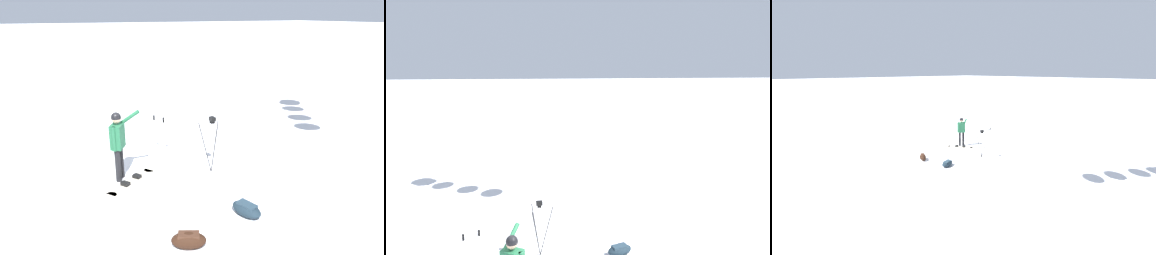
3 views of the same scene
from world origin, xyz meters
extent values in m
sphere|color=tan|center=(0.27, -0.47, 1.56)|extent=(0.23, 0.23, 0.23)
sphere|color=black|center=(0.27, -0.47, 1.59)|extent=(0.24, 0.24, 0.24)
cylinder|color=#1E5938|center=(-0.04, -0.49, 1.53)|extent=(0.50, 0.37, 0.41)
ellipsoid|color=#192833|center=(-1.58, 2.22, 0.13)|extent=(0.53, 0.74, 0.27)
cube|color=#263A47|center=(-1.58, 2.22, 0.23)|extent=(0.32, 0.44, 0.08)
cylinder|color=#262628|center=(-1.91, 0.35, 0.66)|extent=(0.08, 0.36, 1.32)
cylinder|color=#262628|center=(-2.08, 0.09, 0.66)|extent=(0.32, 0.22, 1.32)
cylinder|color=#262628|center=(-1.80, 0.09, 0.66)|extent=(0.31, 0.23, 1.32)
cube|color=black|center=(-1.94, 0.19, 1.34)|extent=(0.10, 0.10, 0.06)
cube|color=black|center=(-1.94, 0.19, 1.42)|extent=(0.12, 0.16, 0.10)
cylinder|color=gray|center=(-1.22, -1.23, 0.58)|extent=(0.23, 0.15, 1.15)
cylinder|color=black|center=(-1.22, -1.23, 1.10)|extent=(0.05, 0.05, 0.14)
cylinder|color=black|center=(-1.06, -1.56, 1.10)|extent=(0.05, 0.05, 0.14)
camera|label=1|loc=(2.02, 6.89, 3.87)|focal=31.07mm
camera|label=2|loc=(6.41, -0.31, 4.80)|focal=32.39mm
camera|label=3|loc=(-9.60, 8.91, 4.40)|focal=22.04mm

